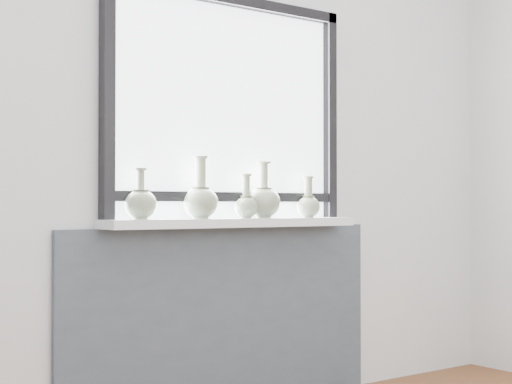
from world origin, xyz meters
TOP-DOWN VIEW (x-y plane):
  - back_wall at (0.00, 1.81)m, footprint 3.60×0.02m
  - apron_panel at (0.00, 1.78)m, footprint 1.70×0.03m
  - windowsill at (0.00, 1.71)m, footprint 1.32×0.18m
  - window at (0.00, 1.77)m, footprint 1.30×0.06m
  - vase_a at (-0.49, 1.71)m, footprint 0.14×0.14m
  - vase_b at (-0.19, 1.71)m, footprint 0.16×0.16m
  - vase_c at (0.06, 1.71)m, footprint 0.11×0.11m
  - vase_d at (0.17, 1.72)m, footprint 0.16×0.16m
  - vase_e at (0.43, 1.70)m, footprint 0.11×0.11m

SIDE VIEW (x-z plane):
  - apron_panel at x=0.00m, z-range 0.00..0.86m
  - windowsill at x=0.00m, z-range 0.86..0.90m
  - vase_c at x=0.06m, z-range 0.86..1.07m
  - vase_e at x=0.43m, z-range 0.86..1.07m
  - vase_a at x=-0.49m, z-range 0.86..1.08m
  - vase_d at x=0.17m, z-range 0.85..1.12m
  - vase_b at x=-0.19m, z-range 0.85..1.13m
  - back_wall at x=0.00m, z-range 0.00..2.60m
  - window at x=0.00m, z-range 0.92..1.97m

